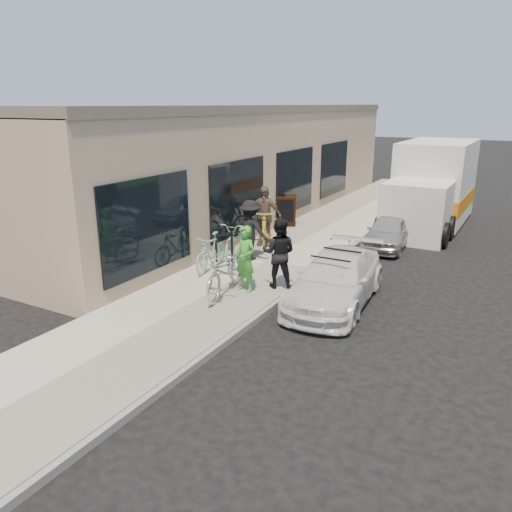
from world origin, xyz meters
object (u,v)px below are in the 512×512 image
at_px(sedan_white, 336,279).
at_px(woman_rider, 245,259).
at_px(bike_rack, 224,246).
at_px(bystander_b, 264,216).
at_px(man_standing, 279,253).
at_px(bystander_a, 250,230).
at_px(cruiser_bike_a, 211,252).
at_px(cruiser_bike_b, 238,238).
at_px(moving_truck, 432,189).
at_px(sandwich_board, 286,211).
at_px(tandem_bike, 226,271).
at_px(cruiser_bike_c, 265,227).
at_px(sedan_silver, 388,232).

xyz_separation_m(sedan_white, woman_rider, (-1.93, -0.67, 0.35)).
relative_size(bike_rack, bystander_b, 0.48).
relative_size(sedan_white, bystander_b, 2.19).
relative_size(man_standing, bystander_a, 1.00).
bearing_deg(cruiser_bike_a, woman_rider, -35.78).
distance_m(cruiser_bike_b, bystander_a, 0.66).
bearing_deg(sedan_white, cruiser_bike_a, 172.04).
bearing_deg(moving_truck, cruiser_bike_b, -118.79).
bearing_deg(man_standing, bystander_a, -58.58).
bearing_deg(sandwich_board, tandem_bike, -97.87).
distance_m(bike_rack, cruiser_bike_c, 2.19).
height_order(sedan_white, cruiser_bike_c, cruiser_bike_c).
xyz_separation_m(sedan_silver, cruiser_bike_c, (-3.20, -2.10, 0.23)).
height_order(bike_rack, moving_truck, moving_truck).
height_order(sandwich_board, woman_rider, woman_rider).
height_order(woman_rider, man_standing, man_standing).
bearing_deg(woman_rider, bike_rack, 151.88).
xyz_separation_m(cruiser_bike_b, cruiser_bike_c, (0.21, 1.20, 0.08)).
bearing_deg(tandem_bike, bike_rack, 113.28).
distance_m(sandwich_board, sedan_silver, 3.73).
distance_m(bike_rack, bystander_a, 0.90).
height_order(sandwich_board, man_standing, man_standing).
height_order(cruiser_bike_c, bystander_a, bystander_a).
distance_m(sandwich_board, moving_truck, 5.40).
height_order(sandwich_board, cruiser_bike_c, cruiser_bike_c).
relative_size(sedan_silver, bystander_a, 1.76).
distance_m(sedan_white, woman_rider, 2.07).
bearing_deg(sandwich_board, bike_rack, -106.55).
bearing_deg(bystander_b, woman_rider, -80.15).
bearing_deg(bystander_a, cruiser_bike_b, -22.25).
distance_m(sedan_white, bystander_b, 4.53).
bearing_deg(man_standing, cruiser_bike_c, -71.80).
relative_size(bike_rack, cruiser_bike_b, 0.46).
distance_m(tandem_bike, cruiser_bike_b, 3.07).
relative_size(bike_rack, sedan_silver, 0.30).
relative_size(sandwich_board, bystander_a, 0.66).
distance_m(sedan_silver, cruiser_bike_a, 5.84).
bearing_deg(bystander_a, bike_rack, 65.41).
bearing_deg(cruiser_bike_b, bystander_a, -34.23).
bearing_deg(sandwich_board, woman_rider, -94.58).
height_order(woman_rider, cruiser_bike_b, woman_rider).
distance_m(bike_rack, sandwich_board, 4.74).
bearing_deg(bystander_b, sedan_silver, 20.38).
distance_m(cruiser_bike_c, bystander_b, 0.33).
distance_m(man_standing, bystander_b, 3.63).
height_order(sandwich_board, cruiser_bike_b, sandwich_board).
height_order(sedan_silver, cruiser_bike_b, cruiser_bike_b).
distance_m(tandem_bike, bystander_a, 2.68).
bearing_deg(bystander_a, tandem_bike, 108.78).
distance_m(moving_truck, cruiser_bike_c, 6.95).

